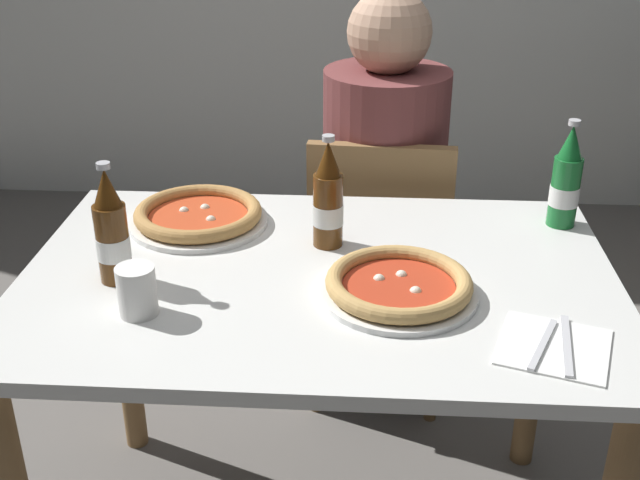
% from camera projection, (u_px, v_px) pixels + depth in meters
% --- Properties ---
extents(dining_table_main, '(1.20, 0.80, 0.75)m').
position_uv_depth(dining_table_main, '(318.00, 321.00, 1.65)').
color(dining_table_main, silver).
rests_on(dining_table_main, ground_plane).
extents(chair_behind_table, '(0.43, 0.43, 0.85)m').
position_uv_depth(chair_behind_table, '(380.00, 255.00, 2.26)').
color(chair_behind_table, olive).
rests_on(chair_behind_table, ground_plane).
extents(diner_seated, '(0.34, 0.34, 1.21)m').
position_uv_depth(diner_seated, '(383.00, 216.00, 2.26)').
color(diner_seated, '#2D3342').
rests_on(diner_seated, ground_plane).
extents(pizza_margherita_near, '(0.31, 0.31, 0.04)m').
position_uv_depth(pizza_margherita_near, '(198.00, 216.00, 1.80)').
color(pizza_margherita_near, white).
rests_on(pizza_margherita_near, dining_table_main).
extents(pizza_marinara_far, '(0.30, 0.30, 0.04)m').
position_uv_depth(pizza_marinara_far, '(399.00, 286.00, 1.51)').
color(pizza_marinara_far, white).
rests_on(pizza_marinara_far, dining_table_main).
extents(beer_bottle_left, '(0.07, 0.07, 0.25)m').
position_uv_depth(beer_bottle_left, '(328.00, 200.00, 1.67)').
color(beer_bottle_left, '#512D0F').
rests_on(beer_bottle_left, dining_table_main).
extents(beer_bottle_center, '(0.07, 0.07, 0.25)m').
position_uv_depth(beer_bottle_center, '(566.00, 182.00, 1.77)').
color(beer_bottle_center, '#196B2D').
rests_on(beer_bottle_center, dining_table_main).
extents(beer_bottle_right, '(0.07, 0.07, 0.25)m').
position_uv_depth(beer_bottle_right, '(112.00, 232.00, 1.53)').
color(beer_bottle_right, '#512D0F').
rests_on(beer_bottle_right, dining_table_main).
extents(napkin_with_cutlery, '(0.23, 0.23, 0.01)m').
position_uv_depth(napkin_with_cutlery, '(555.00, 346.00, 1.36)').
color(napkin_with_cutlery, white).
rests_on(napkin_with_cutlery, dining_table_main).
extents(paper_cup, '(0.07, 0.07, 0.09)m').
position_uv_depth(paper_cup, '(137.00, 291.00, 1.44)').
color(paper_cup, white).
rests_on(paper_cup, dining_table_main).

